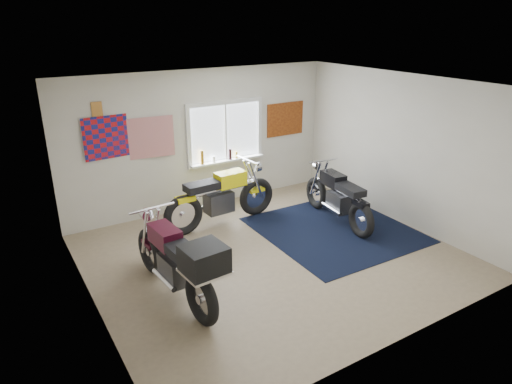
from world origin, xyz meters
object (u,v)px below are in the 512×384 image
yellow_triumph (221,198)px  black_chrome_bike (338,198)px  maroon_tourer (179,263)px  navy_rug (334,230)px

yellow_triumph → black_chrome_bike: yellow_triumph is taller
yellow_triumph → black_chrome_bike: 2.15m
maroon_tourer → navy_rug: bearing=-84.1°
yellow_triumph → black_chrome_bike: bearing=-32.3°
navy_rug → maroon_tourer: bearing=-169.7°
navy_rug → black_chrome_bike: (0.28, 0.27, 0.46)m
navy_rug → black_chrome_bike: 0.60m
yellow_triumph → maroon_tourer: 2.48m
black_chrome_bike → maroon_tourer: size_ratio=0.93×
navy_rug → yellow_triumph: size_ratio=1.13×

